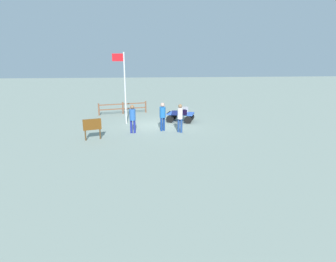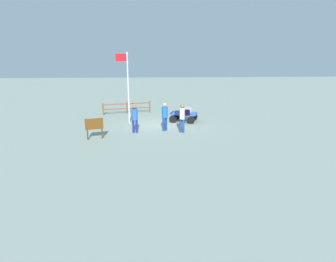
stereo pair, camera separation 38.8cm
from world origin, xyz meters
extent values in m
plane|color=gray|center=(0.00, 0.00, 0.00)|extent=(120.00, 120.00, 0.00)
cube|color=blue|center=(-1.61, -1.04, 0.59)|extent=(2.15, 1.70, 0.10)
cube|color=blue|center=(-0.78, -1.34, 0.59)|extent=(0.44, 1.03, 0.10)
cylinder|color=black|center=(-0.80, -0.71, 0.27)|extent=(0.55, 0.30, 0.54)
cylinder|color=black|center=(-1.20, -1.81, 0.27)|extent=(0.55, 0.30, 0.54)
cylinder|color=black|center=(-2.03, -0.26, 0.27)|extent=(0.55, 0.30, 0.54)
cylinder|color=black|center=(-2.43, -1.36, 0.27)|extent=(0.55, 0.30, 0.54)
cube|color=black|center=(-1.67, -0.33, 0.81)|extent=(0.53, 0.43, 0.34)
cube|color=gray|center=(-1.88, -1.35, 0.84)|extent=(0.64, 0.50, 0.40)
cube|color=#131C50|center=(-1.15, -0.41, 0.78)|extent=(0.56, 0.46, 0.26)
cylinder|color=navy|center=(-1.15, 2.16, 0.42)|extent=(0.14, 0.14, 0.85)
cylinder|color=navy|center=(-1.00, 2.03, 0.42)|extent=(0.14, 0.14, 0.85)
cylinder|color=silver|center=(-1.07, 2.10, 1.19)|extent=(0.43, 0.43, 0.68)
sphere|color=#826142|center=(-1.07, 2.10, 1.65)|extent=(0.24, 0.24, 0.24)
cylinder|color=navy|center=(-0.13, 1.51, 0.43)|extent=(0.14, 0.14, 0.86)
cylinder|color=navy|center=(0.04, 1.62, 0.43)|extent=(0.14, 0.14, 0.86)
cylinder|color=#1B5CA9|center=(-0.05, 1.57, 1.19)|extent=(0.52, 0.52, 0.67)
sphere|color=tan|center=(-0.05, 1.57, 1.66)|extent=(0.26, 0.26, 0.26)
cylinder|color=navy|center=(1.72, 1.94, 0.40)|extent=(0.14, 0.14, 0.80)
cylinder|color=navy|center=(1.92, 1.92, 0.40)|extent=(0.14, 0.14, 0.80)
cylinder|color=#2656A4|center=(1.82, 1.93, 1.15)|extent=(0.41, 0.41, 0.69)
sphere|color=brown|center=(1.82, 1.93, 1.62)|extent=(0.24, 0.24, 0.24)
cylinder|color=silver|center=(2.32, -0.79, 2.45)|extent=(0.10, 0.10, 4.89)
cube|color=red|center=(2.74, -0.79, 4.54)|extent=(0.73, 0.19, 0.50)
cylinder|color=#4C3319|center=(3.65, 3.05, 0.28)|extent=(0.08, 0.08, 0.57)
cylinder|color=#4C3319|center=(4.42, 3.28, 0.28)|extent=(0.08, 0.08, 0.57)
cube|color=#5C3510|center=(4.04, 3.17, 0.88)|extent=(0.97, 0.34, 0.62)
cylinder|color=brown|center=(0.80, -5.03, 0.49)|extent=(0.12, 0.12, 0.99)
cylinder|color=brown|center=(2.72, -4.55, 0.49)|extent=(0.12, 0.12, 0.99)
cylinder|color=brown|center=(4.64, -4.07, 0.49)|extent=(0.12, 0.12, 0.99)
cube|color=brown|center=(2.72, -4.55, 0.84)|extent=(3.86, 1.04, 0.08)
cube|color=brown|center=(2.72, -4.55, 0.44)|extent=(3.86, 1.04, 0.08)
camera|label=1|loc=(1.51, 18.22, 4.24)|focal=29.00mm
camera|label=2|loc=(1.12, 18.26, 4.24)|focal=29.00mm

